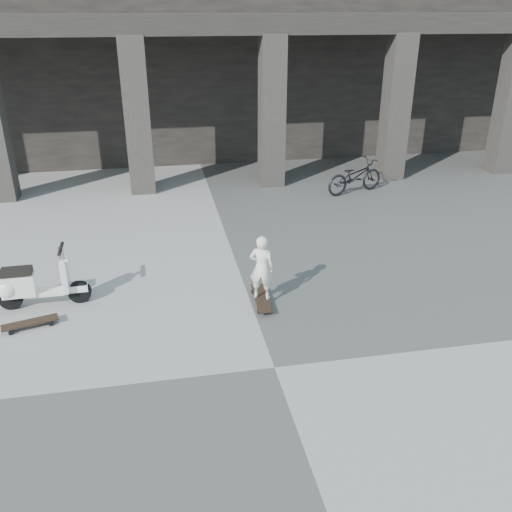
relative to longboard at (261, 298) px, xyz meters
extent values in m
plane|color=#454442|center=(-0.18, -1.84, -0.08)|extent=(90.00, 90.00, 0.00)
cube|color=black|center=(-0.18, 12.16, 2.92)|extent=(28.00, 6.00, 6.00)
cube|color=black|center=(-0.18, 7.76, 4.12)|extent=(28.00, 2.80, 0.50)
cube|color=#2B2823|center=(-1.97, 6.66, 1.92)|extent=(0.65, 0.65, 4.00)
cube|color=#2B2823|center=(1.61, 6.66, 1.92)|extent=(0.65, 0.65, 4.00)
cube|color=#2B2823|center=(5.18, 6.66, 1.92)|extent=(0.65, 0.65, 4.00)
cube|color=#2B2823|center=(8.75, 6.66, 1.92)|extent=(0.65, 0.65, 4.00)
cube|color=black|center=(0.00, 0.00, 0.01)|extent=(0.28, 1.02, 0.02)
cube|color=#B2B2B7|center=(0.02, 0.35, -0.03)|extent=(0.21, 0.06, 0.03)
cube|color=#B2B2B7|center=(-0.02, -0.35, -0.03)|extent=(0.21, 0.06, 0.03)
cylinder|color=black|center=(-0.09, 0.36, -0.04)|extent=(0.04, 0.08, 0.07)
cylinder|color=black|center=(0.12, 0.35, -0.04)|extent=(0.04, 0.08, 0.07)
cylinder|color=black|center=(-0.12, -0.35, -0.04)|extent=(0.04, 0.08, 0.07)
cylinder|color=black|center=(0.09, -0.36, -0.04)|extent=(0.04, 0.08, 0.07)
cube|color=black|center=(-3.73, -0.10, 0.01)|extent=(0.87, 0.43, 0.02)
cube|color=#B2B2B7|center=(-3.44, -0.02, -0.03)|extent=(0.10, 0.20, 0.03)
cube|color=#B2B2B7|center=(-4.01, -0.18, -0.03)|extent=(0.10, 0.20, 0.03)
cylinder|color=black|center=(-3.47, 0.07, -0.04)|extent=(0.08, 0.05, 0.07)
cylinder|color=black|center=(-3.42, -0.11, -0.04)|extent=(0.08, 0.05, 0.07)
cylinder|color=black|center=(-4.04, -0.08, -0.04)|extent=(0.08, 0.05, 0.07)
cylinder|color=black|center=(-3.99, -0.27, -0.04)|extent=(0.08, 0.05, 0.07)
imported|color=silver|center=(0.00, 0.00, 0.58)|extent=(0.48, 0.41, 1.13)
cylinder|color=black|center=(-3.03, 0.60, 0.11)|extent=(0.39, 0.11, 0.39)
cylinder|color=black|center=(-4.13, 0.58, 0.11)|extent=(0.39, 0.11, 0.39)
cube|color=silver|center=(-3.55, 0.59, 0.17)|extent=(0.58, 0.26, 0.07)
cube|color=silver|center=(-3.97, 0.58, 0.35)|extent=(0.54, 0.32, 0.37)
sphere|color=silver|center=(-4.13, 0.58, 0.33)|extent=(0.41, 0.41, 0.41)
cube|color=black|center=(-3.97, 0.58, 0.60)|extent=(0.49, 0.26, 0.10)
cube|color=silver|center=(-3.22, 0.60, 0.45)|extent=(0.10, 0.33, 0.56)
cube|color=silver|center=(-3.03, 0.60, 0.19)|extent=(0.29, 0.14, 0.12)
cylinder|color=#B2B2B7|center=(-3.22, 0.60, 0.81)|extent=(0.09, 0.09, 0.29)
cylinder|color=black|center=(-3.22, 0.60, 0.93)|extent=(0.07, 0.48, 0.06)
sphere|color=white|center=(-3.17, 0.60, 0.69)|extent=(0.12, 0.12, 0.12)
imported|color=black|center=(3.65, 5.46, 0.38)|extent=(1.84, 1.12, 0.91)
camera|label=1|loc=(-1.60, -7.91, 4.51)|focal=38.00mm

